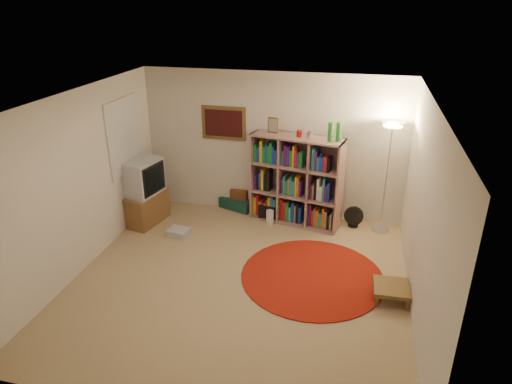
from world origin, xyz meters
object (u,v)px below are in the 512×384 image
Objects in this scene: bookshelf at (295,182)px; floor_lamp at (391,142)px; floor_fan at (354,217)px; side_table at (392,288)px; suitcase at (238,202)px; tv_stand at (143,192)px.

floor_lamp reaches higher than bookshelf.
side_table is at bearing -66.63° from floor_fan.
bookshelf is 3.92× the size of side_table.
bookshelf reaches higher than floor_fan.
side_table is (0.55, -1.93, -0.01)m from floor_fan.
suitcase is at bearing 139.90° from side_table.
tv_stand is at bearing 162.07° from side_table.
floor_fan reaches higher than suitcase.
bookshelf reaches higher than tv_stand.
side_table is at bearing -39.03° from bookshelf.
floor_fan is at bearing 105.87° from side_table.
side_table is (0.10, -1.91, -1.37)m from floor_lamp.
floor_lamp is 2.94m from suitcase.
bookshelf is 1.30m from suitcase.
tv_stand is (-3.97, -0.59, -1.00)m from floor_lamp.
floor_fan is at bearing 177.11° from floor_lamp.
side_table is (2.65, -2.23, 0.08)m from suitcase.
floor_fan is 0.79× the size of side_table.
bookshelf is 0.99× the size of floor_lamp.
bookshelf is at bearing 24.89° from tv_stand.
floor_fan reaches higher than side_table.
bookshelf is at bearing 179.84° from floor_lamp.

